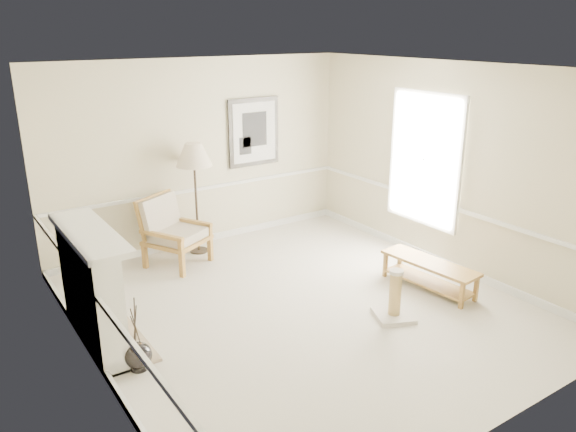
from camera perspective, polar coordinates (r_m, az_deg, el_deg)
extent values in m
plane|color=silver|center=(7.09, 1.44, -9.26)|extent=(5.50, 5.50, 0.00)
cube|color=beige|center=(8.85, -8.90, 6.25)|extent=(5.00, 0.04, 2.90)
cube|color=beige|center=(4.72, 21.39, -6.05)|extent=(5.00, 0.04, 2.90)
cube|color=beige|center=(5.55, -20.01, -2.22)|extent=(0.04, 5.50, 2.90)
cube|color=beige|center=(8.20, 15.98, 4.76)|extent=(0.04, 5.50, 2.90)
cube|color=white|center=(6.28, 1.66, 14.82)|extent=(5.00, 5.50, 0.04)
cube|color=white|center=(9.23, -8.41, -2.29)|extent=(4.95, 0.04, 0.10)
cube|color=white|center=(8.97, -8.67, 2.79)|extent=(4.95, 0.04, 0.05)
cube|color=white|center=(8.41, 13.77, 5.64)|extent=(0.03, 1.20, 1.80)
cube|color=white|center=(8.41, 13.72, 5.63)|extent=(0.05, 1.34, 1.94)
cube|color=black|center=(9.21, -3.50, 8.50)|extent=(0.92, 0.04, 1.10)
cube|color=white|center=(9.19, -3.42, 8.48)|extent=(0.78, 0.01, 0.96)
cube|color=black|center=(9.18, -3.41, 8.78)|extent=(0.45, 0.01, 0.55)
cube|color=white|center=(6.43, -19.37, -7.25)|extent=(0.28, 1.50, 1.25)
cube|color=white|center=(6.20, -19.57, -1.69)|extent=(0.46, 1.64, 0.06)
cube|color=#C6B28E|center=(6.49, -18.07, -7.58)|extent=(0.02, 1.05, 0.95)
cube|color=black|center=(6.55, -17.87, -8.59)|extent=(0.02, 0.62, 0.58)
cube|color=gold|center=(6.67, -17.60, -10.57)|extent=(0.01, 0.66, 0.05)
cube|color=#C6B28E|center=(6.74, -17.48, -11.64)|extent=(0.60, 1.50, 0.03)
sphere|color=black|center=(6.05, -14.97, -13.51)|extent=(0.28, 0.28, 0.28)
cylinder|color=black|center=(6.12, -14.88, -14.47)|extent=(0.18, 0.18, 0.08)
cylinder|color=black|center=(5.87, -15.27, -10.49)|extent=(0.04, 0.12, 0.44)
cylinder|color=black|center=(5.89, -15.25, -10.79)|extent=(0.05, 0.15, 0.36)
cylinder|color=black|center=(5.86, -15.30, -10.19)|extent=(0.03, 0.07, 0.52)
cube|color=olive|center=(7.95, -10.72, -4.76)|extent=(0.09, 0.09, 0.41)
cube|color=olive|center=(8.36, -14.34, -3.83)|extent=(0.09, 0.09, 0.41)
cube|color=olive|center=(8.44, -7.91, -3.19)|extent=(0.09, 0.09, 0.41)
cube|color=olive|center=(8.82, -11.46, -2.40)|extent=(0.09, 0.09, 0.41)
cube|color=olive|center=(8.32, -11.19, -2.41)|extent=(1.02, 1.02, 0.05)
cube|color=olive|center=(8.42, -13.17, 0.13)|extent=(0.75, 0.51, 0.59)
cube|color=olive|center=(8.02, -12.76, -1.93)|extent=(0.41, 0.70, 0.05)
cube|color=olive|center=(8.50, -9.86, -0.54)|extent=(0.41, 0.70, 0.05)
cube|color=white|center=(8.29, -11.23, -1.78)|extent=(0.94, 0.94, 0.13)
cube|color=white|center=(8.37, -12.84, 0.21)|extent=(0.71, 0.51, 0.53)
cylinder|color=black|center=(8.86, -9.04, -3.48)|extent=(0.28, 0.28, 0.03)
cylinder|color=black|center=(8.60, -9.30, 1.33)|extent=(0.04, 0.04, 1.54)
cone|color=#F9EBC7|center=(8.41, -9.56, 6.17)|extent=(0.68, 0.68, 0.34)
cube|color=olive|center=(7.65, 14.20, -4.64)|extent=(0.54, 1.39, 0.04)
cube|color=olive|center=(7.76, 14.05, -6.48)|extent=(0.47, 1.28, 0.03)
cube|color=olive|center=(7.30, 17.25, -7.76)|extent=(0.05, 0.05, 0.35)
cube|color=olive|center=(7.54, 18.57, -7.03)|extent=(0.05, 0.05, 0.35)
cube|color=olive|center=(7.96, 9.86, -4.91)|extent=(0.05, 0.05, 0.35)
cube|color=olive|center=(8.18, 11.29, -4.33)|extent=(0.05, 0.05, 0.35)
cube|color=white|center=(6.96, 10.68, -9.92)|extent=(0.57, 0.57, 0.05)
cylinder|color=tan|center=(6.83, 10.83, -7.78)|extent=(0.14, 0.14, 0.53)
cylinder|color=white|center=(6.71, 10.98, -5.60)|extent=(0.16, 0.16, 0.04)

